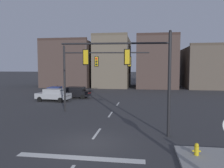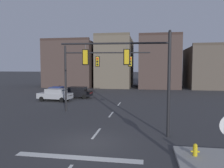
# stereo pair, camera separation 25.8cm
# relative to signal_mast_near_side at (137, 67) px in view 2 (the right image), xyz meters

# --- Properties ---
(ground_plane) EXTENTS (400.00, 400.00, 0.00)m
(ground_plane) POSITION_rel_signal_mast_near_side_xyz_m (-2.66, -1.92, -4.42)
(ground_plane) COLOR #353538
(stop_bar_paint) EXTENTS (6.40, 0.50, 0.01)m
(stop_bar_paint) POSITION_rel_signal_mast_near_side_xyz_m (-2.66, -3.92, -4.41)
(stop_bar_paint) COLOR silver
(stop_bar_paint) RESTS_ON ground
(lane_centreline) EXTENTS (0.16, 26.40, 0.01)m
(lane_centreline) POSITION_rel_signal_mast_near_side_xyz_m (-2.66, 0.08, -4.41)
(lane_centreline) COLOR silver
(lane_centreline) RESTS_ON ground
(signal_mast_near_side) EXTENTS (6.98, 0.57, 6.72)m
(signal_mast_near_side) POSITION_rel_signal_mast_near_side_xyz_m (0.00, 0.00, 0.00)
(signal_mast_near_side) COLOR black
(signal_mast_near_side) RESTS_ON ground
(signal_mast_far_side) EXTENTS (8.43, 1.04, 6.58)m
(signal_mast_far_side) POSITION_rel_signal_mast_near_side_xyz_m (-4.90, 7.15, -0.01)
(signal_mast_far_side) COLOR black
(signal_mast_far_side) RESTS_ON ground
(car_lot_nearside) EXTENTS (4.50, 2.03, 1.61)m
(car_lot_nearside) POSITION_rel_signal_mast_near_side_xyz_m (-9.37, 16.22, -3.56)
(car_lot_nearside) COLOR black
(car_lot_nearside) RESTS_ON ground
(car_lot_middle) EXTENTS (2.36, 4.61, 1.61)m
(car_lot_middle) POSITION_rel_signal_mast_near_side_xyz_m (-12.24, 15.83, -3.56)
(car_lot_middle) COLOR navy
(car_lot_middle) RESTS_ON ground
(car_lot_farside) EXTENTS (4.58, 2.25, 1.61)m
(car_lot_farside) POSITION_rel_signal_mast_near_side_xyz_m (-11.26, 13.01, -3.56)
(car_lot_farside) COLOR #9EA0A5
(car_lot_farside) RESTS_ON ground
(fire_hydrant) EXTENTS (0.40, 0.30, 0.75)m
(fire_hydrant) POSITION_rel_signal_mast_near_side_xyz_m (3.00, -3.12, -4.09)
(fire_hydrant) COLOR gold
(fire_hydrant) RESTS_ON ground
(building_row) EXTENTS (41.00, 12.49, 11.34)m
(building_row) POSITION_rel_signal_mast_near_side_xyz_m (-1.37, 35.67, 0.62)
(building_row) COLOR #473833
(building_row) RESTS_ON ground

